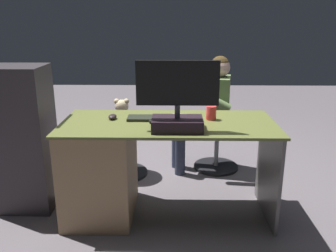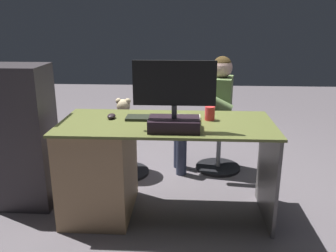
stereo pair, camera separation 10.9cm
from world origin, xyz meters
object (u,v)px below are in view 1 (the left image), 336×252
Objects in this scene: desk at (112,166)px; office_chair_teddy at (123,148)px; cup at (211,113)px; person at (209,105)px; monitor at (177,108)px; teddy_bear at (122,116)px; visitor_chair at (217,143)px; computer_mouse at (113,117)px; tv_remote at (151,120)px; keyboard at (156,118)px.

desk is 3.42× the size of office_chair_teddy.
person reaches higher than cup.
teddy_bear is at bearing -60.73° from monitor.
computer_mouse is at bearing 41.93° from visitor_chair.
person is (0.09, 0.02, 0.40)m from visitor_chair.
tv_remote is 0.89m from office_chair_teddy.
visitor_chair is (-0.56, -0.80, -0.49)m from keyboard.
person is at bearing -135.62° from computer_mouse.
computer_mouse is at bearing -27.93° from monitor.
office_chair_teddy is (0.76, -0.63, -0.52)m from cup.
office_chair_teddy is (0.32, -0.68, -0.48)m from tv_remote.
cup is 0.97m from visitor_chair.
office_chair_teddy is 0.93m from visitor_chair.
desk is 2.85× the size of monitor.
desk reaches higher than office_chair_teddy.
computer_mouse is (0.32, -0.00, 0.01)m from keyboard.
desk is at bearing -7.22° from tv_remote.
person is at bearing -133.20° from desk.
office_chair_teddy is at bearing 10.10° from person.
cup is 1.02m from teddy_bear.
monitor is at bearing 45.39° from cup.
teddy_bear reaches higher than visitor_chair.
teddy_bear reaches higher than office_chair_teddy.
cup is at bearing -134.61° from monitor.
tv_remote is at bearing -174.32° from desk.
desk reaches higher than visitor_chair.
tv_remote is at bearing 51.71° from keyboard.
tv_remote is at bearing 114.86° from office_chair_teddy.
office_chair_teddy is 1.52× the size of teddy_bear.
computer_mouse is 0.29m from tv_remote.
keyboard is (-0.33, -0.07, 0.36)m from desk.
tv_remote is 1.14m from visitor_chair.
person reaches higher than tv_remote.
person reaches higher than teddy_bear.
keyboard is at bearing 54.89° from visitor_chair.
office_chair_teddy is at bearing -60.43° from monitor.
computer_mouse is 0.64× the size of tv_remote.
monitor is 1.30× the size of keyboard.
office_chair_teddy is at bearing 10.10° from visitor_chair.
desk is 1.21m from person.
tv_remote is 0.97m from person.
office_chair_teddy is 0.40× the size of person.
monitor is at bearing 122.13° from keyboard.
tv_remote is 0.78m from teddy_bear.
person is at bearing -170.65° from teddy_bear.
person is (-0.80, -0.86, 0.27)m from desk.
office_chair_teddy and visitor_chair have the same top height.
monitor is (-0.49, 0.18, 0.50)m from desk.
monitor is 5.36× the size of cup.
desk is at bearing 12.07° from keyboard.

